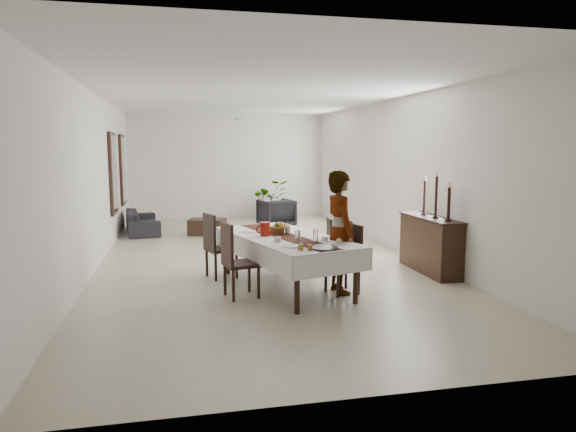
{
  "coord_description": "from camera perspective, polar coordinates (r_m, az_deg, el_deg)",
  "views": [
    {
      "loc": [
        -1.52,
        -10.02,
        2.18
      ],
      "look_at": [
        0.25,
        -1.75,
        1.05
      ],
      "focal_mm": 32.0,
      "sensor_mm": 36.0,
      "label": 1
    }
  ],
  "objects": [
    {
      "name": "floor",
      "position": [
        10.37,
        -3.39,
        -4.54
      ],
      "size": [
        6.0,
        12.0,
        0.0
      ],
      "primitive_type": "cube",
      "color": "beige",
      "rests_on": "ground"
    },
    {
      "name": "ceiling",
      "position": [
        10.19,
        -3.54,
        13.34
      ],
      "size": [
        6.0,
        12.0,
        0.02
      ],
      "primitive_type": "cube",
      "color": "white",
      "rests_on": "wall_back"
    },
    {
      "name": "wall_back",
      "position": [
        16.1,
        -6.69,
        5.49
      ],
      "size": [
        6.0,
        0.02,
        3.2
      ],
      "primitive_type": "cube",
      "color": "white",
      "rests_on": "floor"
    },
    {
      "name": "wall_front",
      "position": [
        4.34,
        8.54,
        -0.16
      ],
      "size": [
        6.0,
        0.02,
        3.2
      ],
      "primitive_type": "cube",
      "color": "white",
      "rests_on": "floor"
    },
    {
      "name": "wall_left",
      "position": [
        10.15,
        -20.49,
        3.85
      ],
      "size": [
        0.02,
        12.0,
        3.2
      ],
      "primitive_type": "cube",
      "color": "white",
      "rests_on": "floor"
    },
    {
      "name": "wall_right",
      "position": [
        11.01,
        12.21,
        4.42
      ],
      "size": [
        0.02,
        12.0,
        3.2
      ],
      "primitive_type": "cube",
      "color": "white",
      "rests_on": "floor"
    },
    {
      "name": "dining_table_top",
      "position": [
        7.98,
        -0.34,
        -2.51
      ],
      "size": [
        1.75,
        2.77,
        0.05
      ],
      "primitive_type": "cube",
      "rotation": [
        0.0,
        0.0,
        0.28
      ],
      "color": "black",
      "rests_on": "table_leg_fl"
    },
    {
      "name": "table_leg_fl",
      "position": [
        6.8,
        1.0,
        -7.79
      ],
      "size": [
        0.09,
        0.09,
        0.75
      ],
      "primitive_type": "cylinder",
      "rotation": [
        0.0,
        0.0,
        0.28
      ],
      "color": "black",
      "rests_on": "floor"
    },
    {
      "name": "table_leg_fr",
      "position": [
        7.29,
        7.54,
        -6.79
      ],
      "size": [
        0.09,
        0.09,
        0.75
      ],
      "primitive_type": "cylinder",
      "rotation": [
        0.0,
        0.0,
        0.28
      ],
      "color": "black",
      "rests_on": "floor"
    },
    {
      "name": "table_leg_bl",
      "position": [
        8.95,
        -6.71,
        -4.07
      ],
      "size": [
        0.09,
        0.09,
        0.75
      ],
      "primitive_type": "cylinder",
      "rotation": [
        0.0,
        0.0,
        0.28
      ],
      "color": "black",
      "rests_on": "floor"
    },
    {
      "name": "table_leg_br",
      "position": [
        9.33,
        -1.3,
        -3.54
      ],
      "size": [
        0.09,
        0.09,
        0.75
      ],
      "primitive_type": "cylinder",
      "rotation": [
        0.0,
        0.0,
        0.28
      ],
      "color": "black",
      "rests_on": "floor"
    },
    {
      "name": "tablecloth_top",
      "position": [
        7.97,
        -0.34,
        -2.28
      ],
      "size": [
        1.99,
        3.01,
        0.01
      ],
      "primitive_type": "cube",
      "rotation": [
        0.0,
        0.0,
        0.28
      ],
      "color": "white",
      "rests_on": "dining_table_top"
    },
    {
      "name": "tablecloth_drape_left",
      "position": [
        7.73,
        -4.46,
        -3.79
      ],
      "size": [
        0.78,
        2.66,
        0.32
      ],
      "primitive_type": "cube",
      "rotation": [
        0.0,
        0.0,
        0.28
      ],
      "color": "white",
      "rests_on": "dining_table_top"
    },
    {
      "name": "tablecloth_drape_right",
      "position": [
        8.31,
        3.5,
        -2.98
      ],
      "size": [
        0.78,
        2.66,
        0.32
      ],
      "primitive_type": "cube",
      "rotation": [
        0.0,
        0.0,
        0.28
      ],
      "color": "silver",
      "rests_on": "dining_table_top"
    },
    {
      "name": "tablecloth_drape_near",
      "position": [
        6.84,
        5.12,
        -5.31
      ],
      "size": [
        1.22,
        0.36,
        0.32
      ],
      "primitive_type": "cube",
      "rotation": [
        0.0,
        0.0,
        0.28
      ],
      "color": "white",
      "rests_on": "dining_table_top"
    },
    {
      "name": "tablecloth_drape_far",
      "position": [
        9.22,
        -4.36,
        -1.93
      ],
      "size": [
        1.22,
        0.36,
        0.32
      ],
      "primitive_type": "cube",
      "rotation": [
        0.0,
        0.0,
        0.28
      ],
      "color": "silver",
      "rests_on": "dining_table_top"
    },
    {
      "name": "table_runner",
      "position": [
        7.97,
        -0.34,
        -2.22
      ],
      "size": [
        1.11,
        2.68,
        0.0
      ],
      "primitive_type": "cube",
      "rotation": [
        0.0,
        0.0,
        0.28
      ],
      "color": "#552618",
      "rests_on": "tablecloth_top"
    },
    {
      "name": "red_pitcher",
      "position": [
        7.98,
        -2.58,
        -1.46
      ],
      "size": [
        0.2,
        0.2,
        0.21
      ],
      "primitive_type": "cylinder",
      "rotation": [
        0.0,
        0.0,
        0.28
      ],
      "color": "#9A190B",
      "rests_on": "tablecloth_top"
    },
    {
      "name": "pitcher_handle",
      "position": [
        7.94,
        -3.18,
        -1.51
      ],
      "size": [
        0.13,
        0.06,
        0.13
      ],
      "primitive_type": "torus",
      "rotation": [
        1.57,
        0.0,
        0.28
      ],
      "color": "maroon",
      "rests_on": "red_pitcher"
    },
    {
      "name": "wine_glass_near",
      "position": [
        7.42,
        3.07,
        -2.27
      ],
      "size": [
        0.08,
        0.08,
        0.18
      ],
      "primitive_type": "cylinder",
      "color": "white",
      "rests_on": "tablecloth_top"
    },
    {
      "name": "wine_glass_mid",
      "position": [
        7.4,
        1.08,
        -2.3
      ],
      "size": [
        0.08,
        0.08,
        0.18
      ],
      "primitive_type": "cylinder",
      "color": "silver",
      "rests_on": "tablecloth_top"
    },
    {
      "name": "wine_glass_far",
      "position": [
        8.03,
        -0.18,
        -1.51
      ],
      "size": [
        0.08,
        0.08,
        0.18
      ],
      "primitive_type": "cylinder",
      "color": "silver",
      "rests_on": "tablecloth_top"
    },
    {
      "name": "teacup_right",
      "position": [
        7.58,
        4.11,
        -2.53
      ],
      "size": [
        0.1,
        0.1,
        0.06
      ],
      "primitive_type": "cylinder",
      "color": "silver",
      "rests_on": "saucer_right"
    },
    {
      "name": "saucer_right",
      "position": [
        7.58,
        4.11,
        -2.72
      ],
      "size": [
        0.16,
        0.16,
        0.01
      ],
      "primitive_type": "cylinder",
      "color": "silver",
      "rests_on": "tablecloth_top"
    },
    {
      "name": "teacup_left",
      "position": [
        7.49,
        -1.16,
        -2.63
      ],
      "size": [
        0.1,
        0.1,
        0.06
      ],
      "primitive_type": "cylinder",
      "color": "silver",
      "rests_on": "saucer_left"
    },
    {
      "name": "saucer_left",
      "position": [
        7.5,
        -1.16,
        -2.82
      ],
      "size": [
        0.16,
        0.16,
        0.01
      ],
      "primitive_type": "cylinder",
      "color": "white",
      "rests_on": "tablecloth_top"
    },
    {
      "name": "plate_near_right",
      "position": [
        7.33,
        5.67,
        -3.08
      ],
      "size": [
        0.26,
        0.26,
        0.02
      ],
      "primitive_type": "cylinder",
      "color": "white",
      "rests_on": "tablecloth_top"
    },
    {
      "name": "bread_near_right",
      "position": [
        7.33,
        5.67,
        -2.85
      ],
      "size": [
        0.1,
        0.1,
        0.1
      ],
      "primitive_type": "sphere",
      "color": "tan",
      "rests_on": "plate_near_right"
    },
    {
      "name": "plate_near_left",
      "position": [
        7.12,
        0.42,
        -3.36
      ],
      "size": [
        0.26,
        0.26,
        0.02
      ],
      "primitive_type": "cylinder",
      "color": "silver",
      "rests_on": "tablecloth_top"
    },
    {
      "name": "plate_far_left",
      "position": [
        8.35,
        -4.33,
        -1.76
      ],
      "size": [
        0.26,
        0.26,
        0.02
      ],
      "primitive_type": "cylinder",
      "color": "silver",
      "rests_on": "tablecloth_top"
    },
    {
      "name": "serving_tray",
      "position": [
        7.01,
        4.0,
        -3.53
      ],
      "size": [
        0.39,
        0.39,
        0.02
      ],
      "primitive_type": "cylinder",
      "color": "#3D3D42",
      "rests_on": "tablecloth_top"
    },
    {
      "name": "jam_jar_a",
      "position": [
        6.86,
        2.47,
        -3.52
      ],
      "size": [
        0.07,
        0.07,
        0.08
      ],
      "primitive_type": "cylinder",
      "color": "#964715",
      "rests_on": "tablecloth_top"
    },
    {
      "name": "jam_jar_b",
      "position": [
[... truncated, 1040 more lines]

